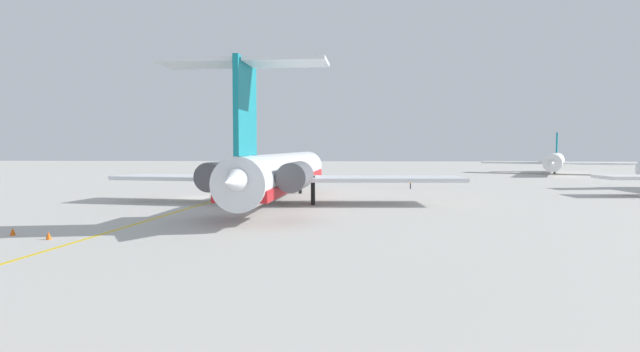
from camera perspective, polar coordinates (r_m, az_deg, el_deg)
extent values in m
plane|color=#B7B5AD|center=(66.01, -13.34, -2.35)|extent=(326.92, 326.92, 0.00)
cylinder|color=silver|center=(57.73, -3.97, 0.45)|extent=(39.85, 6.38, 4.23)
cone|color=silver|center=(77.32, -1.38, 1.17)|extent=(4.62, 4.30, 4.06)
cone|color=silver|center=(38.37, -9.20, -0.43)|extent=(6.36, 3.93, 3.60)
cube|color=#B2191E|center=(57.78, -3.96, -0.49)|extent=(38.98, 6.42, 0.93)
cube|color=silver|center=(61.48, -13.90, -0.16)|extent=(9.32, 18.46, 0.42)
cube|color=silver|center=(57.75, 6.93, -0.30)|extent=(7.49, 17.95, 0.42)
cylinder|color=#515156|center=(45.24, -11.28, 0.02)|extent=(5.42, 2.74, 2.45)
cube|color=silver|center=(45.03, -10.39, 0.02)|extent=(3.24, 1.52, 0.51)
cylinder|color=#515156|center=(43.69, -2.73, -0.03)|extent=(5.42, 2.74, 2.45)
cube|color=silver|center=(43.81, -3.68, -0.02)|extent=(3.24, 1.52, 0.51)
cube|color=teal|center=(40.96, -8.28, 7.49)|extent=(5.75, 0.73, 7.50)
cube|color=silver|center=(41.91, -13.07, 12.08)|extent=(4.30, 6.38, 0.30)
cube|color=silver|center=(40.23, -3.68, 12.54)|extent=(4.30, 6.38, 0.30)
cylinder|color=black|center=(69.79, -2.21, -0.64)|extent=(0.47, 0.47, 3.21)
cylinder|color=black|center=(57.26, -7.53, -1.52)|extent=(0.47, 0.47, 3.21)
cylinder|color=black|center=(56.05, -0.79, -1.60)|extent=(0.47, 0.47, 3.21)
cylinder|color=white|center=(133.09, 24.62, 1.49)|extent=(30.65, 16.02, 3.79)
cone|color=white|center=(117.24, 24.38, 1.30)|extent=(4.28, 4.54, 3.60)
cube|color=white|center=(133.14, 28.55, 1.23)|extent=(10.79, 15.49, 0.46)
cube|color=white|center=(133.69, 20.69, 1.42)|extent=(10.79, 15.49, 0.46)
cube|color=teal|center=(146.50, 24.82, 3.37)|extent=(3.95, 1.98, 5.17)
cylinder|color=black|center=(133.15, 24.60, 0.78)|extent=(0.46, 0.46, 2.55)
cylinder|color=black|center=(83.97, -11.65, -0.88)|extent=(0.10, 0.10, 0.78)
cylinder|color=black|center=(84.04, -11.74, -0.88)|extent=(0.10, 0.10, 0.78)
cylinder|color=#262628|center=(83.96, -11.70, -0.40)|extent=(0.26, 0.26, 0.62)
sphere|color=tan|center=(83.93, -11.70, -0.10)|extent=(0.24, 0.24, 0.24)
cylinder|color=#262628|center=(83.87, -11.60, -0.38)|extent=(0.07, 0.07, 0.53)
cylinder|color=#262628|center=(84.04, -11.80, -0.38)|extent=(0.07, 0.07, 0.53)
cylinder|color=black|center=(78.46, 9.99, -1.13)|extent=(0.10, 0.10, 0.82)
cylinder|color=black|center=(78.59, 10.03, -1.12)|extent=(0.10, 0.10, 0.82)
cylinder|color=orange|center=(78.48, 10.01, -0.59)|extent=(0.28, 0.28, 0.65)
sphere|color=tan|center=(78.45, 10.02, -0.26)|extent=(0.26, 0.26, 0.26)
cylinder|color=orange|center=(78.31, 9.96, -0.58)|extent=(0.08, 0.08, 0.55)
cylinder|color=orange|center=(78.64, 10.07, -0.56)|extent=(0.08, 0.08, 0.55)
cone|color=#EA590F|center=(43.08, -30.95, -5.31)|extent=(0.40, 0.40, 0.55)
cone|color=#EA590F|center=(39.99, -27.91, -5.86)|extent=(0.40, 0.40, 0.55)
cube|color=gold|center=(59.73, -12.39, -2.92)|extent=(90.75, 8.67, 0.01)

